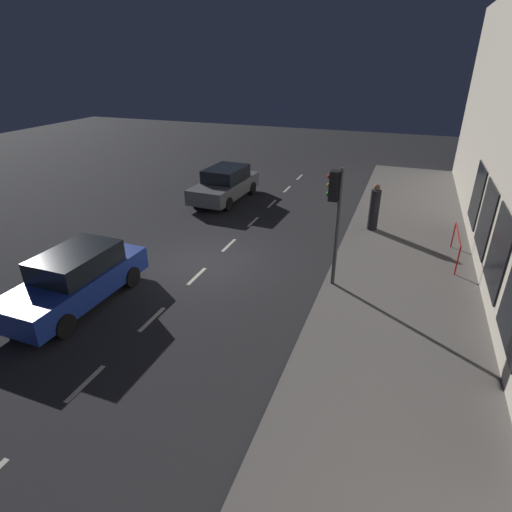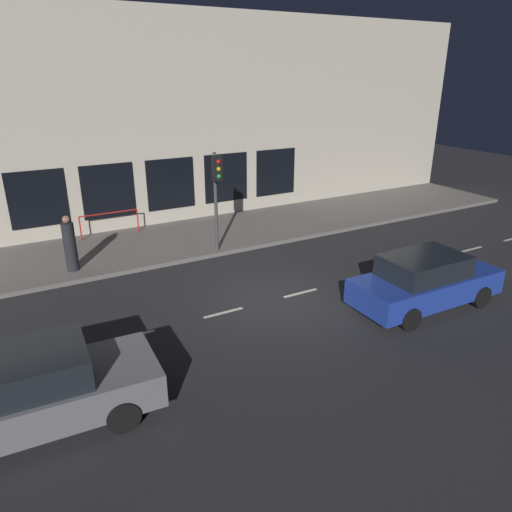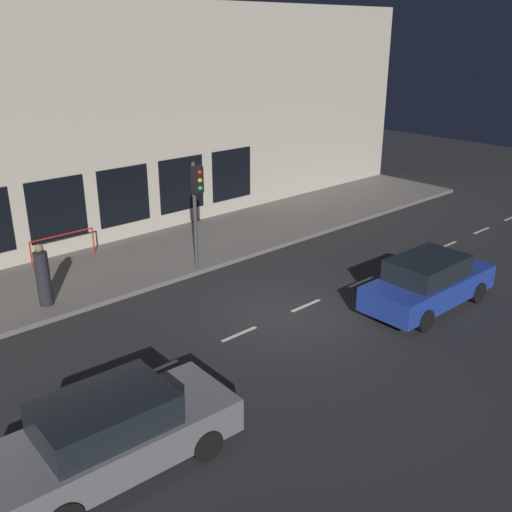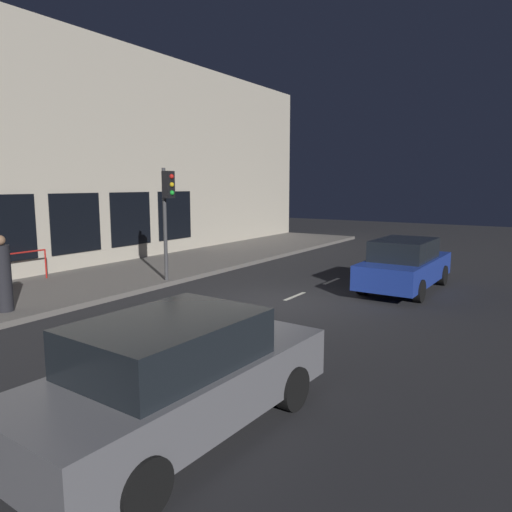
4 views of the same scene
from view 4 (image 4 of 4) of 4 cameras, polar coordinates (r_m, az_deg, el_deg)
ground_plane at (r=13.09m, az=2.57°, el=-5.68°), size 60.00×60.00×0.00m
sidewalk at (r=17.02m, az=-15.92°, el=-2.42°), size 4.50×32.00×0.15m
building_facade at (r=18.76m, az=-21.72°, el=11.38°), size 0.65×32.00×8.70m
lane_centre_line at (r=13.94m, az=4.66°, el=-4.80°), size 0.12×27.20×0.01m
traffic_light at (r=15.34m, az=-10.55°, el=6.55°), size 0.46×0.32×3.58m
parked_car_0 at (r=6.37m, az=-9.39°, el=-13.92°), size 2.07×4.57×1.58m
parked_car_1 at (r=15.26m, az=17.35°, el=-0.99°), size 1.88×4.46×1.58m
pedestrian_0 at (r=13.07m, az=-28.00°, el=-2.17°), size 0.55×0.55×1.87m
red_railing at (r=16.53m, az=-27.12°, el=-0.51°), size 0.05×2.30×0.97m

